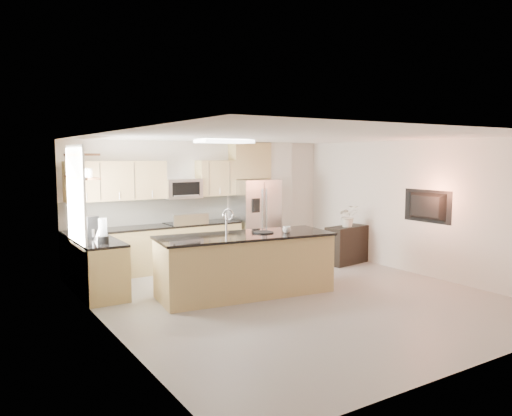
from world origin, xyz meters
TOP-DOWN VIEW (x-y plane):
  - floor at (0.00, 0.00)m, footprint 6.50×6.50m
  - ceiling at (0.00, 0.00)m, footprint 6.00×6.50m
  - wall_back at (0.00, 3.25)m, footprint 6.00×0.02m
  - wall_front at (0.00, -3.25)m, footprint 6.00×0.02m
  - wall_left at (-3.00, 0.00)m, footprint 0.02×6.50m
  - wall_right at (3.00, 0.00)m, footprint 0.02×6.50m
  - back_counter at (-1.23, 2.93)m, footprint 3.55×0.66m
  - left_counter at (-2.67, 1.85)m, footprint 0.66×1.50m
  - range at (-0.60, 2.92)m, footprint 0.76×0.64m
  - upper_cabinets at (-1.30, 3.09)m, footprint 3.50×0.33m
  - microwave at (-0.60, 3.04)m, footprint 0.76×0.40m
  - refrigerator at (1.06, 2.87)m, footprint 0.92×0.78m
  - partition_column at (1.82, 3.10)m, footprint 0.60×0.30m
  - window at (-2.98, 1.85)m, footprint 0.04×1.15m
  - shelf_lower at (-2.85, 1.95)m, footprint 0.30×1.20m
  - shelf_upper at (-2.85, 1.95)m, footprint 0.30×1.20m
  - ceiling_fixture at (-0.40, 1.60)m, footprint 1.00×0.50m
  - island at (-0.59, 0.56)m, footprint 3.03×1.40m
  - credenza at (2.50, 1.45)m, footprint 1.06×0.58m
  - cup at (0.09, 0.33)m, footprint 0.15×0.15m
  - platter at (-0.24, 0.53)m, footprint 0.44×0.44m
  - blender at (-2.68, 1.44)m, footprint 0.18×0.18m
  - kettle at (-2.62, 1.82)m, footprint 0.20×0.20m
  - coffee_maker at (-2.69, 2.09)m, footprint 0.22×0.26m
  - bowl at (-2.85, 2.14)m, footprint 0.34×0.34m
  - flower_vase at (2.44, 1.37)m, footprint 0.79×0.74m
  - television at (2.91, -0.20)m, footprint 0.14×1.08m

SIDE VIEW (x-z plane):
  - floor at x=0.00m, z-range 0.00..0.00m
  - credenza at x=2.50m, z-range 0.00..0.80m
  - left_counter at x=-2.67m, z-range 0.00..0.92m
  - back_counter at x=-1.23m, z-range -0.25..1.19m
  - range at x=-0.60m, z-range -0.10..1.04m
  - island at x=-0.59m, z-range -0.21..1.22m
  - refrigerator at x=1.06m, z-range 0.00..1.78m
  - platter at x=-0.24m, z-range 1.01..1.03m
  - kettle at x=-2.62m, z-range 0.91..1.16m
  - cup at x=0.09m, z-range 1.01..1.12m
  - blender at x=-2.68m, z-range 0.89..1.30m
  - coffee_maker at x=-2.69m, z-range 0.91..1.29m
  - flower_vase at x=2.44m, z-range 0.80..1.50m
  - wall_back at x=0.00m, z-range 0.00..2.60m
  - wall_front at x=0.00m, z-range 0.00..2.60m
  - wall_left at x=-3.00m, z-range 0.00..2.60m
  - wall_right at x=3.00m, z-range 0.00..2.60m
  - partition_column at x=1.82m, z-range 0.00..2.60m
  - television at x=2.91m, z-range 1.04..1.66m
  - microwave at x=-0.60m, z-range 1.43..1.83m
  - window at x=-2.98m, z-range 0.83..2.47m
  - upper_cabinets at x=-1.30m, z-range 1.45..2.20m
  - shelf_lower at x=-2.85m, z-range 1.93..1.97m
  - shelf_upper at x=-2.85m, z-range 2.30..2.34m
  - bowl at x=-2.85m, z-range 2.34..2.42m
  - ceiling_fixture at x=-0.40m, z-range 2.53..2.59m
  - ceiling at x=0.00m, z-range 2.59..2.61m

